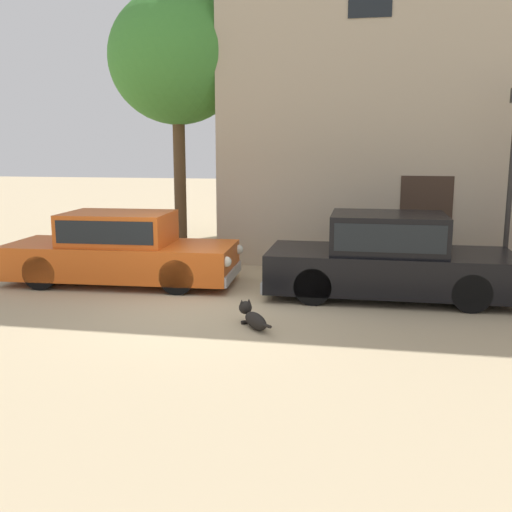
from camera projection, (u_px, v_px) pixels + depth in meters
name	position (u px, v px, depth m)	size (l,w,h in m)	color
ground_plane	(199.00, 308.00, 9.97)	(80.00, 80.00, 0.00)	tan
parked_sedan_nearest	(121.00, 249.00, 11.68)	(4.73, 1.91, 1.43)	#D15619
parked_sedan_second	(389.00, 257.00, 10.59)	(4.54, 1.84, 1.53)	black
apartment_block	(505.00, 79.00, 14.48)	(13.35, 5.87, 8.74)	tan
stray_dog_spotted	(253.00, 317.00, 8.89)	(0.68, 0.91, 0.37)	black
street_lamp	(512.00, 161.00, 11.34)	(0.22, 0.22, 3.82)	#2D2B28
acacia_tree_left	(177.00, 59.00, 13.95)	(3.32, 2.99, 6.39)	brown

